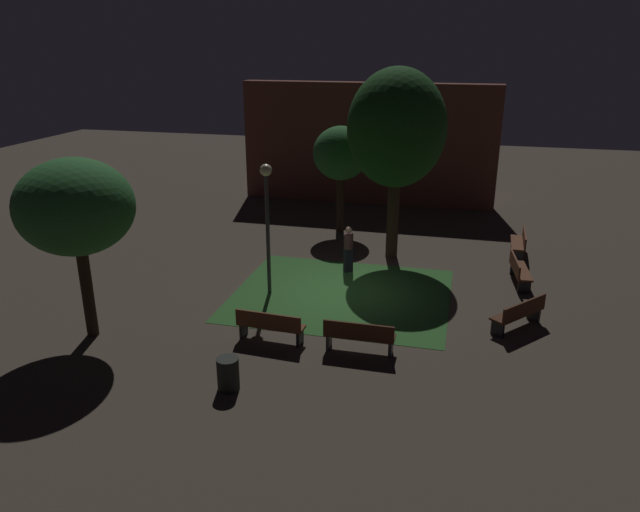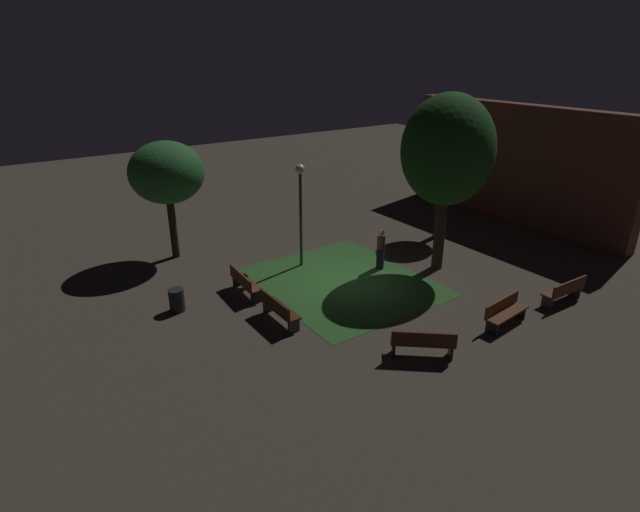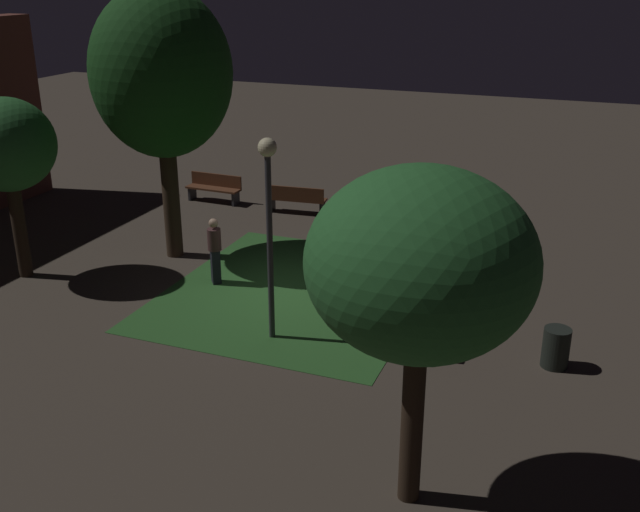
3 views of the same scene
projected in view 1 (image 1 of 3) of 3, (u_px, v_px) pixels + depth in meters
name	position (u px, v px, depth m)	size (l,w,h in m)	color
ground_plane	(343.00, 292.00, 18.86)	(60.00, 60.00, 0.00)	#473D33
grass_lawn	(341.00, 294.00, 18.67)	(6.64, 5.75, 0.01)	#2D6028
bench_back_row	(270.00, 325.00, 15.61)	(1.83, 0.59, 0.88)	brown
bench_lawn_edge	(359.00, 335.00, 15.07)	(1.80, 0.49, 0.88)	#422314
bench_path_side	(519.00, 270.00, 19.36)	(0.65, 1.84, 0.88)	brown
bench_front_right	(520.00, 313.00, 16.29)	(1.52, 1.69, 0.88)	#422314
bench_near_trees	(520.00, 242.00, 21.98)	(0.54, 1.81, 0.88)	brown
tree_near_wall	(75.00, 208.00, 14.93)	(2.94, 2.94, 4.80)	#2D2116
tree_back_left	(397.00, 129.00, 20.39)	(3.41, 3.41, 6.70)	#38281C
tree_right_canopy	(341.00, 154.00, 23.87)	(2.23, 2.23, 4.31)	#2D2116
lamp_post_plaza_west	(267.00, 206.00, 17.83)	(0.36, 0.36, 4.10)	#333338
trash_bin	(228.00, 374.00, 13.51)	(0.51, 0.51, 0.78)	black
pedestrian	(348.00, 248.00, 20.23)	(0.34, 0.33, 1.61)	black
building_wall_backdrop	(368.00, 144.00, 28.39)	(12.08, 0.80, 5.67)	brown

